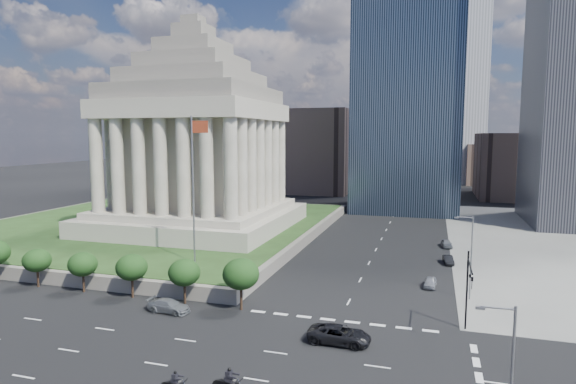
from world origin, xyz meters
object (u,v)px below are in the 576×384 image
at_px(pickup_truck, 339,335).
at_px(motorcycle_lead, 228,380).
at_px(street_lamp_south, 508,381).
at_px(motorcycle_trail, 174,382).
at_px(parked_sedan_near, 430,282).
at_px(parked_sedan_mid, 448,260).
at_px(traffic_signal_ne, 469,284).
at_px(suv_grey, 169,306).
at_px(street_lamp_north, 470,252).
at_px(parked_sedan_far, 447,244).
at_px(flagpole, 194,182).
at_px(war_memorial, 196,124).

xyz_separation_m(pickup_truck, motorcycle_lead, (-6.32, -11.08, 0.19)).
xyz_separation_m(street_lamp_south, motorcycle_trail, (-22.49, 2.43, -4.79)).
bearing_deg(pickup_truck, parked_sedan_near, -21.05).
xyz_separation_m(pickup_truck, parked_sedan_near, (7.94, 19.90, -0.20)).
bearing_deg(pickup_truck, street_lamp_south, -139.37).
xyz_separation_m(pickup_truck, parked_sedan_mid, (10.44, 32.36, -0.21)).
distance_m(traffic_signal_ne, suv_grey, 31.25).
bearing_deg(suv_grey, street_lamp_north, -61.51).
xyz_separation_m(street_lamp_south, parked_sedan_far, (-1.83, 58.31, -4.99)).
bearing_deg(flagpole, suv_grey, -74.83).
bearing_deg(street_lamp_north, parked_sedan_mid, 96.51).
height_order(street_lamp_north, motorcycle_lead, street_lamp_north).
relative_size(traffic_signal_ne, motorcycle_lead, 2.95).
relative_size(street_lamp_north, pickup_truck, 1.69).
xyz_separation_m(street_lamp_north, motorcycle_trail, (-22.49, -28.57, -4.79)).
relative_size(street_lamp_north, motorcycle_lead, 3.69).
height_order(street_lamp_south, parked_sedan_far, street_lamp_south).
bearing_deg(war_memorial, pickup_truck, -48.30).
bearing_deg(pickup_truck, flagpole, 56.86).
height_order(motorcycle_lead, motorcycle_trail, motorcycle_lead).
bearing_deg(flagpole, parked_sedan_mid, 27.04).
distance_m(street_lamp_south, parked_sedan_near, 35.19).
relative_size(pickup_truck, motorcycle_trail, 2.53).
bearing_deg(flagpole, parked_sedan_far, 40.34).
height_order(war_memorial, parked_sedan_mid, war_memorial).
bearing_deg(suv_grey, war_memorial, 27.60).
distance_m(flagpole, parked_sedan_mid, 39.45).
relative_size(war_memorial, motorcycle_trail, 16.73).
height_order(flagpole, street_lamp_south, flagpole).
relative_size(flagpole, pickup_truck, 3.39).
bearing_deg(parked_sedan_near, traffic_signal_ne, -72.73).
height_order(flagpole, motorcycle_trail, flagpole).
xyz_separation_m(parked_sedan_far, motorcycle_trail, (-20.66, -55.88, 0.20)).
bearing_deg(parked_sedan_mid, street_lamp_north, -90.57).
distance_m(street_lamp_south, parked_sedan_mid, 47.32).
height_order(traffic_signal_ne, motorcycle_lead, traffic_signal_ne).
relative_size(war_memorial, street_lamp_south, 3.90).
bearing_deg(motorcycle_trail, suv_grey, 121.07).
xyz_separation_m(war_memorial, street_lamp_north, (47.33, -23.00, -15.74)).
distance_m(war_memorial, motorcycle_lead, 61.52).
distance_m(flagpole, motorcycle_lead, 33.46).
height_order(pickup_truck, parked_sedan_near, pickup_truck).
bearing_deg(traffic_signal_ne, motorcycle_lead, -137.77).
height_order(flagpole, motorcycle_lead, flagpole).
relative_size(suv_grey, parked_sedan_mid, 1.33).
distance_m(suv_grey, parked_sedan_mid, 42.30).
distance_m(pickup_truck, suv_grey, 19.51).
relative_size(flagpole, parked_sedan_near, 5.50).
xyz_separation_m(suv_grey, motorcycle_trail, (9.14, -14.57, 0.16)).
bearing_deg(motorcycle_lead, street_lamp_south, -6.74).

